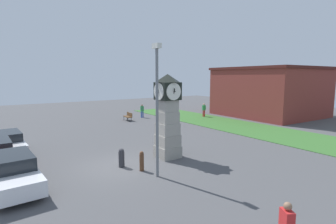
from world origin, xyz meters
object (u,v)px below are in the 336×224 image
at_px(car_navy_sedan, 6,143).
at_px(bench, 128,116).
at_px(car_by_building, 12,172).
at_px(bollard_near_tower, 142,161).
at_px(pedestrian_by_cars, 204,109).
at_px(pedestrian_crossing_lot, 142,110).
at_px(street_lamp_near_road, 157,102).
at_px(clock_tower, 168,116).
at_px(bollard_mid_row, 121,158).

distance_m(car_navy_sedan, bench, 14.32).
bearing_deg(car_by_building, bollard_near_tower, 77.82).
relative_size(car_navy_sedan, car_by_building, 0.94).
relative_size(car_by_building, pedestrian_by_cars, 2.80).
distance_m(pedestrian_crossing_lot, street_lamp_near_road, 19.34).
bearing_deg(pedestrian_crossing_lot, pedestrian_by_cars, 59.96).
bearing_deg(car_navy_sedan, bench, 121.85).
height_order(pedestrian_crossing_lot, street_lamp_near_road, street_lamp_near_road).
xyz_separation_m(clock_tower, bollard_mid_row, (0.03, -3.07, -2.01)).
xyz_separation_m(bollard_mid_row, car_navy_sedan, (-6.22, -5.07, 0.21)).
xyz_separation_m(car_navy_sedan, car_by_building, (6.12, -0.05, 0.03)).
bearing_deg(pedestrian_by_cars, bollard_mid_row, -55.46).
bearing_deg(car_by_building, pedestrian_crossing_lot, 135.28).
xyz_separation_m(bollard_mid_row, bench, (-13.77, 7.09, -0.00)).
xyz_separation_m(car_by_building, bench, (-13.67, 12.22, -0.25)).
bearing_deg(bench, street_lamp_near_road, -21.13).
bearing_deg(pedestrian_crossing_lot, clock_tower, -23.33).
distance_m(clock_tower, bollard_near_tower, 3.38).
height_order(bollard_mid_row, pedestrian_crossing_lot, pedestrian_crossing_lot).
xyz_separation_m(car_by_building, pedestrian_crossing_lot, (-14.73, 14.58, 0.15)).
bearing_deg(street_lamp_near_road, bollard_near_tower, -167.42).
height_order(car_by_building, bench, car_by_building).
distance_m(pedestrian_crossing_lot, pedestrian_by_cars, 7.58).
bearing_deg(bollard_mid_row, car_navy_sedan, -140.79).
bearing_deg(bollard_near_tower, clock_tower, 115.61).
distance_m(car_navy_sedan, car_by_building, 6.12).
bearing_deg(car_by_building, bollard_mid_row, 88.89).
bearing_deg(clock_tower, pedestrian_by_cars, 130.34).
bearing_deg(bollard_near_tower, car_navy_sedan, -142.25).
relative_size(clock_tower, bollard_near_tower, 4.81).
bearing_deg(bench, car_navy_sedan, -58.15).
xyz_separation_m(bollard_near_tower, car_by_building, (-1.24, -5.76, 0.24)).
bearing_deg(clock_tower, bollard_near_tower, -64.39).
height_order(car_navy_sedan, car_by_building, car_by_building).
bearing_deg(bollard_near_tower, car_by_building, -102.18).
height_order(bollard_near_tower, pedestrian_crossing_lot, pedestrian_crossing_lot).
bearing_deg(street_lamp_near_road, pedestrian_by_cars, 131.32).
relative_size(clock_tower, bench, 3.08).
height_order(car_navy_sedan, pedestrian_by_cars, pedestrian_by_cars).
bearing_deg(street_lamp_near_road, bollard_mid_row, -158.90).
bearing_deg(bollard_mid_row, street_lamp_near_road, 21.10).
height_order(clock_tower, bollard_near_tower, clock_tower).
xyz_separation_m(bollard_near_tower, pedestrian_crossing_lot, (-15.97, 8.83, 0.38)).
distance_m(car_by_building, pedestrian_by_cars, 23.81).
bearing_deg(bollard_near_tower, bench, 156.58).
bearing_deg(pedestrian_by_cars, clock_tower, -49.66).
relative_size(clock_tower, bollard_mid_row, 4.84).
xyz_separation_m(bollard_mid_row, car_by_building, (-0.10, -5.13, 0.24)).
distance_m(bollard_near_tower, street_lamp_near_road, 3.39).
xyz_separation_m(car_navy_sedan, street_lamp_near_road, (8.50, 5.96, 2.98)).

